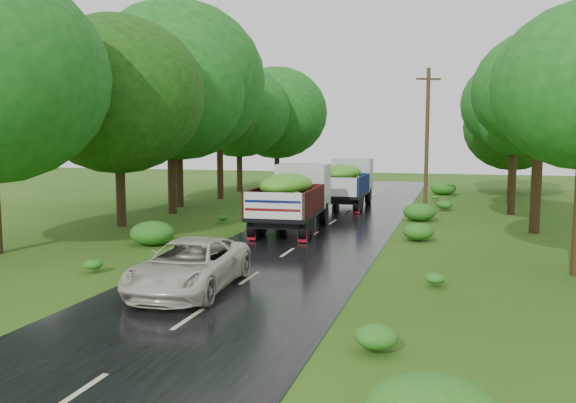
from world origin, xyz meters
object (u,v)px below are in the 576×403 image
at_px(truck_far, 347,180).
at_px(utility_pole, 427,139).
at_px(car, 190,265).
at_px(truck_near, 294,194).

xyz_separation_m(truck_far, utility_pole, (4.74, -1.30, 2.51)).
height_order(truck_far, utility_pole, utility_pole).
height_order(car, utility_pole, utility_pole).
distance_m(truck_far, car, 20.26).
relative_size(car, utility_pole, 0.61).
xyz_separation_m(truck_near, utility_pole, (5.45, 8.11, 2.50)).
xyz_separation_m(truck_near, car, (0.11, -10.83, -0.96)).
bearing_deg(car, utility_pole, 69.99).
bearing_deg(truck_far, car, -92.56).
xyz_separation_m(truck_near, truck_far, (0.71, 9.41, -0.01)).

